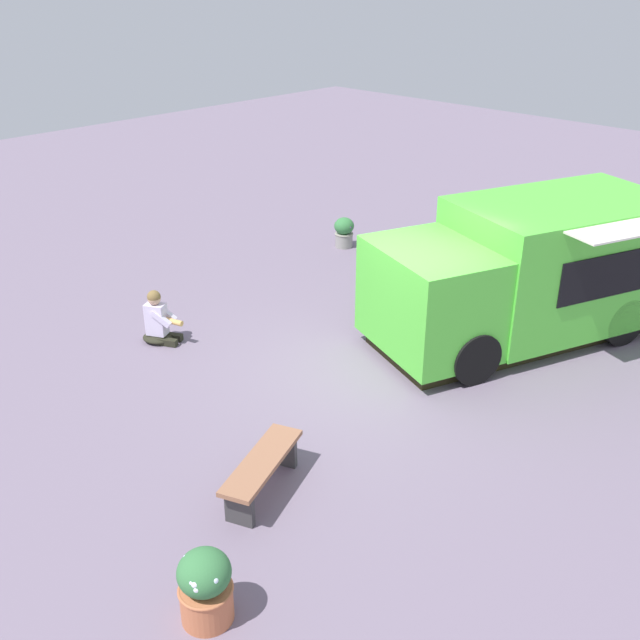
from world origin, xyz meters
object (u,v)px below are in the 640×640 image
Objects in this scene: planter_flowering_far at (344,232)px; plaza_bench at (262,468)px; food_truck at (527,275)px; person_customer at (158,322)px; planter_flowering_near at (205,586)px.

planter_flowering_far is 0.44× the size of plaza_bench.
plaza_bench is (0.01, 5.77, -0.73)m from food_truck.
person_customer reaches higher than plaza_bench.
planter_flowering_near is at bearing 97.72° from food_truck.
food_truck is 5.93× the size of person_customer.
food_truck reaches higher than plaza_bench.
planter_flowering_near reaches higher than planter_flowering_far.
person_customer is at bearing 99.15° from planter_flowering_far.
person_customer reaches higher than planter_flowering_far.
plaza_bench is (1.01, -1.61, -0.05)m from planter_flowering_near.
planter_flowering_near is 0.53× the size of plaza_bench.
person_customer is at bearing 46.84° from food_truck.
person_customer is 1.38× the size of planter_flowering_far.
planter_flowering_far is at bearing -53.80° from plaza_bench.
plaza_bench is at bearing 89.87° from food_truck.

